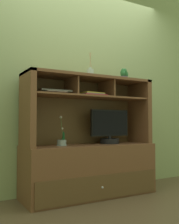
% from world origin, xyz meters
% --- Properties ---
extents(floor_plane, '(6.00, 6.00, 0.02)m').
position_xyz_m(floor_plane, '(0.00, 0.00, -0.01)').
color(floor_plane, brown).
rests_on(floor_plane, ground).
extents(back_wall, '(6.00, 0.02, 2.80)m').
position_xyz_m(back_wall, '(0.00, 0.28, 1.40)').
color(back_wall, '#8FA369').
rests_on(back_wall, ground).
extents(media_console, '(1.49, 0.54, 1.33)m').
position_xyz_m(media_console, '(0.00, 0.01, 0.41)').
color(media_console, brown).
rests_on(media_console, ground).
extents(tv_monitor, '(0.51, 0.22, 0.40)m').
position_xyz_m(tv_monitor, '(0.28, 0.01, 0.73)').
color(tv_monitor, black).
rests_on(tv_monitor, media_console).
extents(potted_orchid, '(0.11, 0.11, 0.32)m').
position_xyz_m(potted_orchid, '(-0.34, -0.01, 0.61)').
color(potted_orchid, gray).
rests_on(potted_orchid, media_console).
extents(magazine_stack_left, '(0.30, 0.23, 0.04)m').
position_xyz_m(magazine_stack_left, '(-0.00, -0.06, 1.13)').
color(magazine_stack_left, '#9F2730').
rests_on(magazine_stack_left, media_console).
extents(magazine_stack_centre, '(0.34, 0.27, 0.04)m').
position_xyz_m(magazine_stack_centre, '(-0.43, 0.01, 1.14)').
color(magazine_stack_centre, gray).
rests_on(magazine_stack_centre, media_console).
extents(diffuser_bottle, '(0.08, 0.08, 0.28)m').
position_xyz_m(diffuser_bottle, '(-0.00, -0.02, 1.38)').
color(diffuser_bottle, '#AAC0AC').
rests_on(diffuser_bottle, media_console).
extents(potted_succulent, '(0.12, 0.11, 0.15)m').
position_xyz_m(potted_succulent, '(0.49, 0.00, 1.40)').
color(potted_succulent, '#544D58').
rests_on(potted_succulent, media_console).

